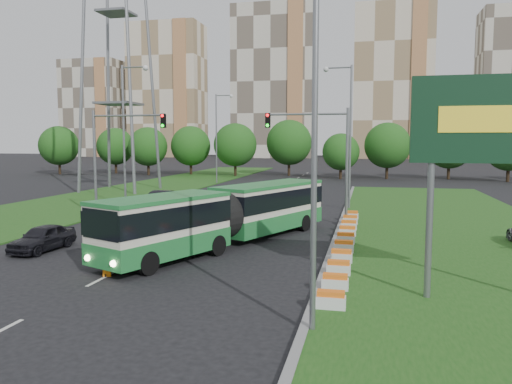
% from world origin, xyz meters
% --- Properties ---
extents(ground, '(360.00, 360.00, 0.00)m').
position_xyz_m(ground, '(0.00, 0.00, 0.00)').
color(ground, black).
rests_on(ground, ground).
extents(grass_median, '(14.00, 60.00, 0.15)m').
position_xyz_m(grass_median, '(13.00, 8.00, 0.07)').
color(grass_median, '#1C4F16').
rests_on(grass_median, ground).
extents(median_kerb, '(0.30, 60.00, 0.18)m').
position_xyz_m(median_kerb, '(6.05, 8.00, 0.09)').
color(median_kerb, gray).
rests_on(median_kerb, ground).
extents(left_verge, '(12.00, 110.00, 0.10)m').
position_xyz_m(left_verge, '(-18.00, 25.00, 0.05)').
color(left_verge, '#1C4F16').
rests_on(left_verge, ground).
extents(lane_markings, '(0.20, 100.00, 0.01)m').
position_xyz_m(lane_markings, '(-3.00, 20.00, 0.00)').
color(lane_markings, beige).
rests_on(lane_markings, ground).
extents(flower_planters, '(1.10, 20.30, 0.60)m').
position_xyz_m(flower_planters, '(6.70, 1.90, 0.45)').
color(flower_planters, silver).
rests_on(flower_planters, grass_median).
extents(billboard, '(6.00, 0.37, 8.00)m').
position_xyz_m(billboard, '(12.25, -6.00, 6.16)').
color(billboard, slate).
rests_on(billboard, ground).
extents(traffic_mast_median, '(5.76, 0.32, 8.00)m').
position_xyz_m(traffic_mast_median, '(4.78, 10.00, 5.35)').
color(traffic_mast_median, slate).
rests_on(traffic_mast_median, ground).
extents(traffic_mast_left, '(5.76, 0.32, 8.00)m').
position_xyz_m(traffic_mast_left, '(-10.38, 9.00, 5.35)').
color(traffic_mast_left, slate).
rests_on(traffic_mast_left, ground).
extents(street_lamps, '(36.00, 60.00, 12.00)m').
position_xyz_m(street_lamps, '(-3.00, 10.00, 6.00)').
color(street_lamps, slate).
rests_on(street_lamps, ground).
extents(tree_line, '(120.00, 8.00, 9.00)m').
position_xyz_m(tree_line, '(10.00, 55.00, 4.50)').
color(tree_line, '#1C4F15').
rests_on(tree_line, ground).
extents(apartment_tower_west, '(26.00, 15.00, 48.00)m').
position_xyz_m(apartment_tower_west, '(-65.00, 150.00, 24.00)').
color(apartment_tower_west, beige).
rests_on(apartment_tower_west, ground).
extents(apartment_tower_cwest, '(28.00, 15.00, 52.00)m').
position_xyz_m(apartment_tower_cwest, '(-25.00, 150.00, 26.00)').
color(apartment_tower_cwest, beige).
rests_on(apartment_tower_cwest, ground).
extents(apartment_tower_ceast, '(25.00, 15.00, 50.00)m').
position_xyz_m(apartment_tower_ceast, '(15.00, 150.00, 25.00)').
color(apartment_tower_ceast, beige).
rests_on(apartment_tower_ceast, ground).
extents(midrise_west, '(22.00, 14.00, 36.00)m').
position_xyz_m(midrise_west, '(-95.00, 150.00, 18.00)').
color(midrise_west, beige).
rests_on(midrise_west, ground).
extents(articulated_bus, '(2.61, 16.76, 2.76)m').
position_xyz_m(articulated_bus, '(-0.00, 1.84, 1.69)').
color(articulated_bus, beige).
rests_on(articulated_bus, ground).
extents(car_left_near, '(1.83, 4.12, 1.38)m').
position_xyz_m(car_left_near, '(-8.84, -1.73, 0.69)').
color(car_left_near, black).
rests_on(car_left_near, ground).
extents(car_left_far, '(2.33, 4.90, 1.55)m').
position_xyz_m(car_left_far, '(-9.42, 14.80, 0.78)').
color(car_left_far, black).
rests_on(car_left_far, ground).
extents(pedestrian, '(0.66, 0.78, 1.81)m').
position_xyz_m(pedestrian, '(-3.85, -3.24, 0.91)').
color(pedestrian, gray).
rests_on(pedestrian, ground).
extents(shopping_trolley, '(0.33, 0.35, 0.56)m').
position_xyz_m(shopping_trolley, '(-2.98, -5.53, 0.28)').
color(shopping_trolley, orange).
rests_on(shopping_trolley, ground).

